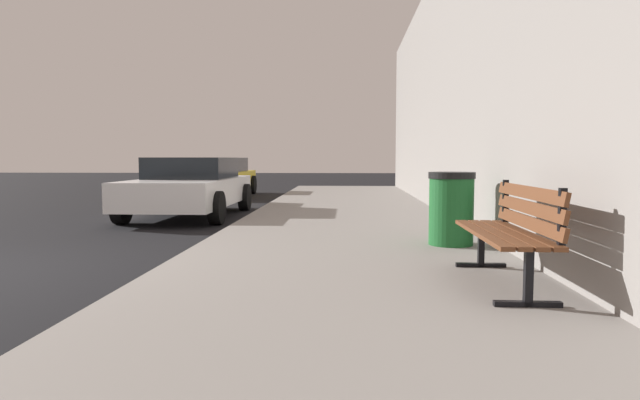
% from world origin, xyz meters
% --- Properties ---
extents(sidewalk, '(4.00, 32.00, 0.15)m').
position_xyz_m(sidewalk, '(4.00, 0.00, 0.07)').
color(sidewalk, gray).
rests_on(sidewalk, ground_plane).
extents(building_wall, '(0.70, 32.00, 5.37)m').
position_xyz_m(building_wall, '(6.20, 0.00, 2.68)').
color(building_wall, gray).
rests_on(building_wall, ground_plane).
extents(bench, '(0.52, 1.73, 0.89)m').
position_xyz_m(bench, '(5.39, -0.87, 0.66)').
color(bench, brown).
rests_on(bench, sidewalk).
extents(trash_bin, '(0.59, 0.59, 0.93)m').
position_xyz_m(trash_bin, '(5.27, 1.31, 0.62)').
color(trash_bin, '#195926').
rests_on(trash_bin, sidewalk).
extents(car_white, '(2.06, 4.40, 1.27)m').
position_xyz_m(car_white, '(0.56, 5.88, 0.65)').
color(car_white, white).
rests_on(car_white, ground_plane).
extents(car_yellow, '(2.06, 4.12, 1.27)m').
position_xyz_m(car_yellow, '(-0.33, 12.11, 0.65)').
color(car_yellow, yellow).
rests_on(car_yellow, ground_plane).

